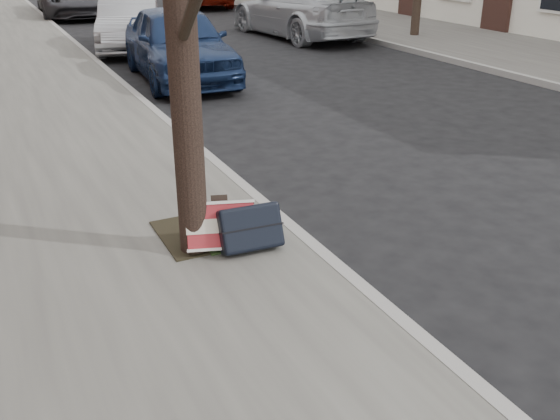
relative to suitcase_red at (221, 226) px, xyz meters
name	(u,v)px	position (x,y,z in m)	size (l,w,h in m)	color
ground	(467,254)	(2.00, -0.84, -0.34)	(120.00, 120.00, 0.00)	black
far_sidewalk	(343,17)	(9.80, 14.16, -0.28)	(4.00, 70.00, 0.12)	#65625C
dirt_patch	(208,231)	(0.00, 0.36, -0.21)	(0.85, 0.85, 0.01)	black
suitcase_red	(221,226)	(0.00, 0.00, 0.00)	(0.57, 0.16, 0.41)	maroon
suitcase_navy	(250,227)	(0.22, -0.12, -0.01)	(0.54, 0.17, 0.39)	black
car_near_front	(178,43)	(1.95, 7.30, 0.36)	(1.65, 4.09, 1.39)	#152549
car_near_mid	(129,23)	(1.92, 11.13, 0.29)	(1.34, 3.83, 1.26)	#9A9DA1
car_far_front	(300,9)	(6.61, 11.15, 0.41)	(2.08, 5.13, 1.49)	#ABAEB3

